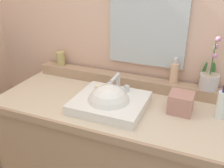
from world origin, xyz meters
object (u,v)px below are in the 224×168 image
tumbler_cup (61,59)px  lotion_bottle (222,104)px  sink_basin (109,105)px  soap_dispenser (174,72)px  potted_plant (209,79)px  soap_bar (100,87)px  tissue_box (181,103)px

tumbler_cup → lotion_bottle: (1.12, -0.19, -0.04)m
sink_basin → soap_dispenser: size_ratio=2.43×
sink_basin → lotion_bottle: size_ratio=2.13×
tumbler_cup → potted_plant: bearing=-0.2°
lotion_bottle → soap_bar: bearing=-177.9°
soap_bar → potted_plant: bearing=19.4°
sink_basin → tumbler_cup: 0.64m
soap_bar → tumbler_cup: (-0.42, 0.22, 0.05)m
potted_plant → soap_dispenser: (-0.21, 0.01, 0.00)m
soap_bar → lotion_bottle: bearing=2.1°
soap_dispenser → lotion_bottle: size_ratio=0.88×
soap_bar → soap_dispenser: (0.41, 0.22, 0.07)m
soap_bar → tumbler_cup: 0.48m
soap_bar → potted_plant: (0.62, 0.22, 0.07)m
tissue_box → tumbler_cup: bearing=166.8°
tumbler_cup → tissue_box: 0.94m
sink_basin → soap_dispenser: soap_dispenser is taller
soap_dispenser → tumbler_cup: size_ratio=1.70×
soap_bar → tissue_box: tissue_box is taller
potted_plant → tumbler_cup: potted_plant is taller
soap_dispenser → tissue_box: (0.08, -0.22, -0.09)m
soap_dispenser → soap_bar: bearing=-151.3°
tissue_box → potted_plant: bearing=59.8°
tumbler_cup → sink_basin: bearing=-31.9°
soap_bar → soap_dispenser: soap_dispenser is taller
sink_basin → soap_bar: size_ratio=5.77×
soap_bar → tissue_box: size_ratio=0.54×
soap_dispenser → lotion_bottle: soap_dispenser is taller
soap_bar → tissue_box: bearing=0.6°
soap_bar → tissue_box: (0.49, 0.01, -0.01)m
soap_dispenser → tumbler_cup: 0.83m
sink_basin → tissue_box: (0.38, 0.12, 0.04)m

